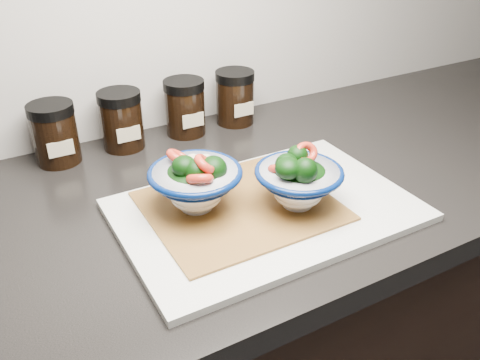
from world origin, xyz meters
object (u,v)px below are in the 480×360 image
spice_jar_b (122,120)px  cutting_board (266,210)px  spice_jar_d (235,97)px  spice_jar_a (55,133)px  bowl_left (196,182)px  bowl_right (298,180)px  spice_jar_c (185,107)px

spice_jar_b → cutting_board: bearing=-70.5°
cutting_board → spice_jar_d: size_ratio=3.98×
cutting_board → spice_jar_a: 0.42m
bowl_left → spice_jar_b: size_ratio=1.26×
cutting_board → bowl_right: size_ratio=3.33×
spice_jar_b → spice_jar_d: 0.25m
spice_jar_b → spice_jar_a: bearing=180.0°
bowl_right → spice_jar_c: size_ratio=1.20×
spice_jar_d → spice_jar_b: bearing=180.0°
bowl_right → spice_jar_b: size_ratio=1.20×
spice_jar_c → bowl_left: bearing=-110.8°
spice_jar_a → spice_jar_d: (0.37, 0.00, 0.00)m
bowl_right → spice_jar_d: bearing=76.3°
bowl_left → spice_jar_a: bearing=116.9°
bowl_left → spice_jar_b: 0.29m
spice_jar_a → bowl_left: bearing=-63.1°
cutting_board → spice_jar_c: 0.34m
bowl_right → spice_jar_c: bearing=94.5°
bowl_left → bowl_right: size_ratio=1.05×
spice_jar_a → cutting_board: bearing=-54.0°
spice_jar_a → spice_jar_b: same height
cutting_board → spice_jar_b: spice_jar_b is taller
bowl_left → spice_jar_d: bowl_left is taller
spice_jar_c → spice_jar_d: size_ratio=1.00×
bowl_left → spice_jar_a: size_ratio=1.26×
bowl_left → bowl_right: (0.14, -0.07, -0.00)m
spice_jar_c → spice_jar_b: bearing=180.0°
bowl_left → spice_jar_d: size_ratio=1.26×
cutting_board → bowl_left: bowl_left is taller
cutting_board → bowl_right: (0.04, -0.02, 0.05)m
bowl_right → spice_jar_d: size_ratio=1.20×
bowl_left → spice_jar_b: (-0.02, 0.29, -0.00)m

